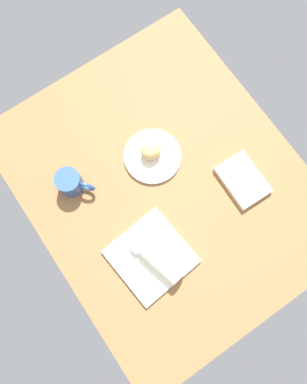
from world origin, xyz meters
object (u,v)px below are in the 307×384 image
Objects in this scene: sauce_cup at (138,246)px; coffee_mug at (71,182)px; square_plate at (151,256)px; book_stack at (243,180)px; scone_pastry at (151,151)px; round_plate at (152,156)px; breakfast_wrap at (161,264)px.

sauce_cup is 0.46× the size of coffee_mug.
book_stack reaches higher than square_plate.
sauce_cup is at bearing 138.26° from scone_pastry.
scone_pastry is at bearing -0.73° from round_plate.
breakfast_wrap is at bearing -162.07° from sauce_cup.
breakfast_wrap is at bearing 100.89° from book_stack.
scone_pastry reaches higher than square_plate.
breakfast_wrap reaches higher than book_stack.
round_plate is at bearing 179.27° from scone_pastry.
breakfast_wrap is 40.46cm from coffee_mug.
round_plate is 0.86× the size of square_plate.
round_plate is 2.85× the size of scone_pastry.
breakfast_wrap is at bearing -165.90° from coffee_mug.
round_plate is 1.13× the size of book_stack.
coffee_mug reaches higher than round_plate.
scone_pastry is 0.62× the size of coffee_mug.
scone_pastry is at bearing -133.07° from breakfast_wrap.
breakfast_wrap is 1.28× the size of coffee_mug.
square_plate is at bearing 95.02° from book_stack.
coffee_mug is at bearing 13.66° from square_plate.
scone_pastry is at bearing 38.89° from book_stack.
coffee_mug reaches higher than sauce_cup.
round_plate is 1.76× the size of coffee_mug.
scone_pastry is at bearing -41.74° from sauce_cup.
breakfast_wrap reaches higher than round_plate.
breakfast_wrap is at bearing 150.65° from scone_pastry.
round_plate is 32.30cm from book_stack.
sauce_cup is at bearing 17.93° from square_plate.
sauce_cup is 31.04cm from coffee_mug.
sauce_cup is (5.01, 1.62, 2.29)cm from square_plate.
scone_pastry is 29.16cm from coffee_mug.
book_stack is at bearing -122.76° from coffee_mug.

